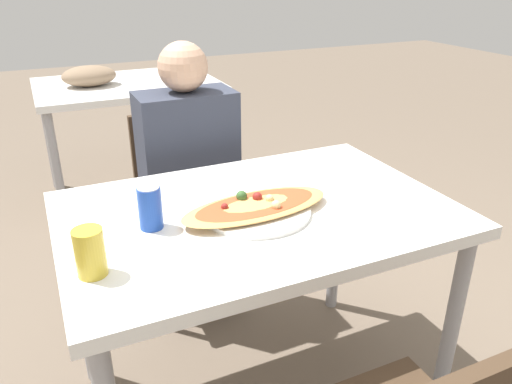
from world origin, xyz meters
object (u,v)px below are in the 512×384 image
at_px(chair_far_seated, 185,197).
at_px(person_seated, 190,164).
at_px(pizza_main, 256,207).
at_px(drink_glass, 90,252).
at_px(soda_can, 150,208).
at_px(dining_table, 257,232).

height_order(chair_far_seated, person_seated, person_seated).
relative_size(pizza_main, drink_glass, 4.00).
height_order(person_seated, soda_can, person_seated).
distance_m(dining_table, soda_can, 0.35).
bearing_deg(dining_table, drink_glass, -162.72).
relative_size(chair_far_seated, soda_can, 6.85).
bearing_deg(pizza_main, soda_can, 172.27).
bearing_deg(soda_can, chair_far_seated, 67.29).
bearing_deg(soda_can, drink_glass, -137.03).
relative_size(chair_far_seated, drink_glass, 7.11).
bearing_deg(drink_glass, soda_can, 42.97).
xyz_separation_m(soda_can, drink_glass, (-0.18, -0.17, -0.00)).
distance_m(dining_table, chair_far_seated, 0.74).
bearing_deg(drink_glass, chair_far_seated, 61.33).
relative_size(dining_table, pizza_main, 2.44).
bearing_deg(chair_far_seated, dining_table, 92.07).
bearing_deg(person_seated, pizza_main, 90.87).
xyz_separation_m(person_seated, pizza_main, (0.01, -0.64, 0.09)).
bearing_deg(chair_far_seated, soda_can, 67.29).
bearing_deg(drink_glass, person_seated, 57.98).
distance_m(pizza_main, drink_glass, 0.51).
height_order(pizza_main, soda_can, soda_can).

